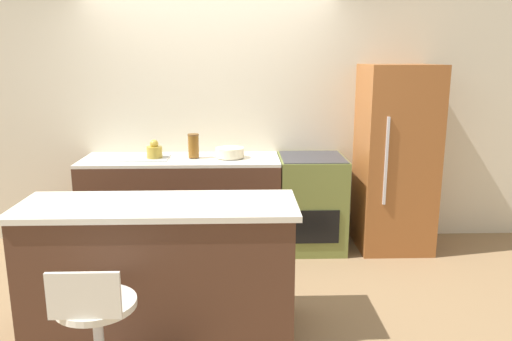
% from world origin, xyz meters
% --- Properties ---
extents(ground_plane, '(14.00, 14.00, 0.00)m').
position_xyz_m(ground_plane, '(0.00, 0.00, 0.00)').
color(ground_plane, '#8E704C').
extents(wall_back, '(8.00, 0.06, 2.60)m').
position_xyz_m(wall_back, '(0.00, 0.71, 1.30)').
color(wall_back, beige).
rests_on(wall_back, ground_plane).
extents(back_counter, '(1.92, 0.66, 0.94)m').
position_xyz_m(back_counter, '(-0.29, 0.35, 0.47)').
color(back_counter, '#4C2D1E').
rests_on(back_counter, ground_plane).
extents(kitchen_island, '(1.89, 0.65, 0.93)m').
position_xyz_m(kitchen_island, '(-0.27, -1.19, 0.47)').
color(kitchen_island, '#4C2D1E').
rests_on(kitchen_island, ground_plane).
extents(oven_range, '(0.64, 0.67, 0.94)m').
position_xyz_m(oven_range, '(1.00, 0.35, 0.47)').
color(oven_range, olive).
rests_on(oven_range, ground_plane).
extents(refrigerator, '(0.70, 0.69, 1.83)m').
position_xyz_m(refrigerator, '(1.83, 0.34, 0.92)').
color(refrigerator, '#995628').
rests_on(refrigerator, ground_plane).
extents(stool_chair, '(0.46, 0.46, 0.81)m').
position_xyz_m(stool_chair, '(-0.53, -1.84, 0.39)').
color(stool_chair, '#B7B7BC').
rests_on(stool_chair, ground_plane).
extents(kettle, '(0.15, 0.15, 0.18)m').
position_xyz_m(kettle, '(-0.54, 0.34, 1.01)').
color(kettle, '#B29333').
rests_on(kettle, back_counter).
extents(mixing_bowl, '(0.28, 0.28, 0.09)m').
position_xyz_m(mixing_bowl, '(0.19, 0.34, 0.99)').
color(mixing_bowl, beige).
rests_on(mixing_bowl, back_counter).
extents(canister_jar, '(0.11, 0.11, 0.23)m').
position_xyz_m(canister_jar, '(-0.16, 0.34, 1.06)').
color(canister_jar, brown).
rests_on(canister_jar, back_counter).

